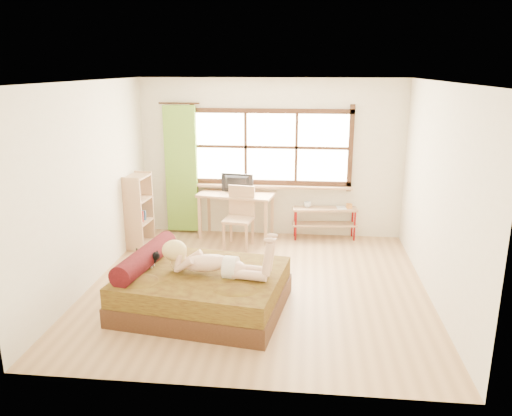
# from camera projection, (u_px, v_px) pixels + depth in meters

# --- Properties ---
(floor) EXTENTS (4.50, 4.50, 0.00)m
(floor) POSITION_uv_depth(u_px,v_px,m) (257.00, 286.00, 6.78)
(floor) COLOR #9E754C
(floor) RESTS_ON ground
(ceiling) EXTENTS (4.50, 4.50, 0.00)m
(ceiling) POSITION_uv_depth(u_px,v_px,m) (258.00, 81.00, 6.04)
(ceiling) COLOR white
(ceiling) RESTS_ON wall_back
(wall_back) EXTENTS (4.50, 0.00, 4.50)m
(wall_back) POSITION_uv_depth(u_px,v_px,m) (271.00, 159.00, 8.56)
(wall_back) COLOR silver
(wall_back) RESTS_ON floor
(wall_front) EXTENTS (4.50, 0.00, 4.50)m
(wall_front) POSITION_uv_depth(u_px,v_px,m) (231.00, 252.00, 4.26)
(wall_front) COLOR silver
(wall_front) RESTS_ON floor
(wall_left) EXTENTS (0.00, 4.50, 4.50)m
(wall_left) POSITION_uv_depth(u_px,v_px,m) (90.00, 185.00, 6.64)
(wall_left) COLOR silver
(wall_left) RESTS_ON floor
(wall_right) EXTENTS (0.00, 4.50, 4.50)m
(wall_right) POSITION_uv_depth(u_px,v_px,m) (438.00, 194.00, 6.18)
(wall_right) COLOR silver
(wall_right) RESTS_ON floor
(window) EXTENTS (2.80, 0.16, 1.46)m
(window) POSITION_uv_depth(u_px,v_px,m) (271.00, 150.00, 8.49)
(window) COLOR #FFEDBF
(window) RESTS_ON wall_back
(curtain) EXTENTS (0.55, 0.10, 2.20)m
(curtain) POSITION_uv_depth(u_px,v_px,m) (181.00, 170.00, 8.66)
(curtain) COLOR #507D22
(curtain) RESTS_ON wall_back
(bed) EXTENTS (2.12, 1.80, 0.73)m
(bed) POSITION_uv_depth(u_px,v_px,m) (199.00, 288.00, 6.10)
(bed) COLOR black
(bed) RESTS_ON floor
(woman) EXTENTS (1.39, 0.57, 0.58)m
(woman) POSITION_uv_depth(u_px,v_px,m) (214.00, 252.00, 5.89)
(woman) COLOR #D8A88B
(woman) RESTS_ON bed
(kitten) EXTENTS (0.30, 0.16, 0.23)m
(kitten) POSITION_uv_depth(u_px,v_px,m) (147.00, 258.00, 6.17)
(kitten) COLOR black
(kitten) RESTS_ON bed
(desk) EXTENTS (1.34, 0.77, 0.79)m
(desk) POSITION_uv_depth(u_px,v_px,m) (236.00, 199.00, 8.51)
(desk) COLOR tan
(desk) RESTS_ON floor
(monitor) EXTENTS (0.56, 0.16, 0.32)m
(monitor) POSITION_uv_depth(u_px,v_px,m) (236.00, 184.00, 8.49)
(monitor) COLOR black
(monitor) RESTS_ON desk
(chair) EXTENTS (0.51, 0.51, 0.99)m
(chair) POSITION_uv_depth(u_px,v_px,m) (240.00, 213.00, 8.19)
(chair) COLOR tan
(chair) RESTS_ON floor
(pipe_shelf) EXTENTS (1.12, 0.38, 0.62)m
(pipe_shelf) POSITION_uv_depth(u_px,v_px,m) (325.00, 216.00, 8.55)
(pipe_shelf) COLOR tan
(pipe_shelf) RESTS_ON floor
(cup) EXTENTS (0.14, 0.14, 0.10)m
(cup) POSITION_uv_depth(u_px,v_px,m) (307.00, 205.00, 8.53)
(cup) COLOR gray
(cup) RESTS_ON pipe_shelf
(book) EXTENTS (0.17, 0.23, 0.02)m
(book) POSITION_uv_depth(u_px,v_px,m) (337.00, 208.00, 8.49)
(book) COLOR gray
(book) RESTS_ON pipe_shelf
(bookshelf) EXTENTS (0.33, 0.55, 1.21)m
(bookshelf) POSITION_uv_depth(u_px,v_px,m) (139.00, 211.00, 8.11)
(bookshelf) COLOR tan
(bookshelf) RESTS_ON floor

